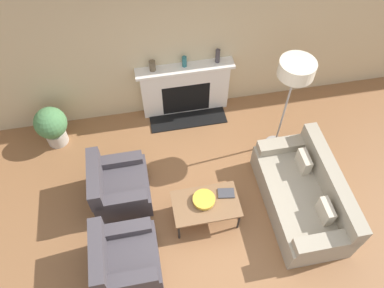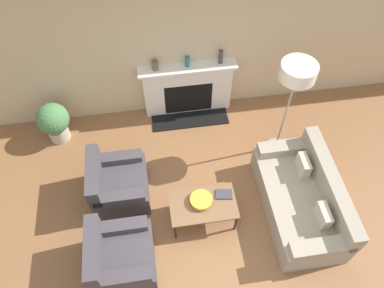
% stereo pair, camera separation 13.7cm
% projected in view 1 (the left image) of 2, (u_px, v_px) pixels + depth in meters
% --- Properties ---
extents(ground_plane, '(18.00, 18.00, 0.00)m').
position_uv_depth(ground_plane, '(210.00, 233.00, 5.53)').
color(ground_plane, brown).
extents(wall_back, '(18.00, 0.06, 2.90)m').
position_uv_depth(wall_back, '(177.00, 42.00, 5.92)').
color(wall_back, '#C6B289').
rests_on(wall_back, ground_plane).
extents(fireplace, '(1.66, 0.59, 1.04)m').
position_uv_depth(fireplace, '(185.00, 90.00, 6.59)').
color(fireplace, silver).
rests_on(fireplace, ground_plane).
extents(couch, '(0.95, 1.85, 0.82)m').
position_uv_depth(couch, '(304.00, 195.00, 5.57)').
color(couch, '#9E937F').
rests_on(couch, ground_plane).
extents(armchair_near, '(0.84, 0.87, 0.80)m').
position_uv_depth(armchair_near, '(124.00, 260.00, 4.99)').
color(armchair_near, '#423D42').
rests_on(armchair_near, ground_plane).
extents(armchair_far, '(0.84, 0.87, 0.80)m').
position_uv_depth(armchair_far, '(118.00, 187.00, 5.66)').
color(armchair_far, '#423D42').
rests_on(armchair_far, ground_plane).
extents(coffee_table, '(0.96, 0.59, 0.44)m').
position_uv_depth(coffee_table, '(206.00, 205.00, 5.36)').
color(coffee_table, brown).
rests_on(coffee_table, ground_plane).
extents(bowl, '(0.32, 0.32, 0.08)m').
position_uv_depth(bowl, '(204.00, 200.00, 5.32)').
color(bowl, gold).
rests_on(bowl, coffee_table).
extents(book, '(0.26, 0.19, 0.02)m').
position_uv_depth(book, '(226.00, 193.00, 5.42)').
color(book, '#38383D').
rests_on(book, coffee_table).
extents(floor_lamp, '(0.51, 0.51, 1.85)m').
position_uv_depth(floor_lamp, '(295.00, 75.00, 5.21)').
color(floor_lamp, gray).
rests_on(floor_lamp, ground_plane).
extents(mantel_vase_left, '(0.11, 0.11, 0.18)m').
position_uv_depth(mantel_vase_left, '(152.00, 66.00, 6.04)').
color(mantel_vase_left, brown).
rests_on(mantel_vase_left, fireplace).
extents(mantel_vase_center_left, '(0.08, 0.08, 0.19)m').
position_uv_depth(mantel_vase_center_left, '(184.00, 62.00, 6.10)').
color(mantel_vase_center_left, '#28666B').
rests_on(mantel_vase_center_left, fireplace).
extents(mantel_vase_center_right, '(0.08, 0.08, 0.25)m').
position_uv_depth(mantel_vase_center_right, '(218.00, 56.00, 6.14)').
color(mantel_vase_center_right, '#3D383D').
rests_on(mantel_vase_center_right, fireplace).
extents(potted_plant, '(0.54, 0.54, 0.76)m').
position_uv_depth(potted_plant, '(52.00, 125.00, 6.21)').
color(potted_plant, '#B2A899').
rests_on(potted_plant, ground_plane).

